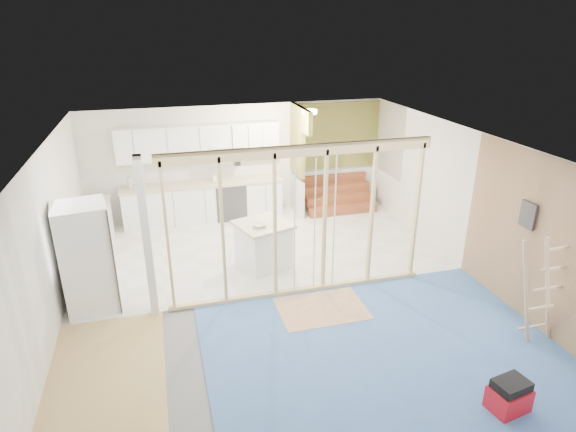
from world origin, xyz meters
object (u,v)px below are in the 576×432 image
object	(u,v)px
fridge	(87,258)
ladder	(540,290)
island	(263,245)
toolbox	(509,396)

from	to	relation	value
fridge	ladder	bearing A→B (deg)	-32.16
fridge	island	world-z (taller)	fridge
toolbox	ladder	xyz separation A→B (m)	(1.24, 1.08, 0.63)
island	toolbox	size ratio (longest dim) A/B	2.28
island	fridge	bearing A→B (deg)	174.31
fridge	toolbox	distance (m)	6.23
fridge	island	xyz separation A→B (m)	(2.96, 0.65, -0.45)
fridge	island	bearing A→B (deg)	3.02
island	toolbox	world-z (taller)	island
fridge	toolbox	xyz separation A→B (m)	(4.97, -3.69, -0.69)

